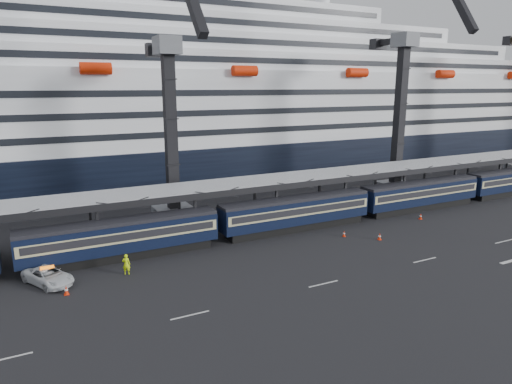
% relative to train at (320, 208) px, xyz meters
% --- Properties ---
extents(ground, '(260.00, 260.00, 0.00)m').
position_rel_train_xyz_m(ground, '(4.65, -10.00, -2.20)').
color(ground, black).
rests_on(ground, ground).
extents(lane_markings, '(111.00, 4.27, 0.02)m').
position_rel_train_xyz_m(lane_markings, '(12.80, -15.23, -2.19)').
color(lane_markings, beige).
rests_on(lane_markings, ground).
extents(train, '(133.05, 3.00, 4.05)m').
position_rel_train_xyz_m(train, '(0.00, 0.00, 0.00)').
color(train, black).
rests_on(train, ground).
extents(canopy, '(130.00, 6.25, 5.53)m').
position_rel_train_xyz_m(canopy, '(4.65, 4.00, 3.05)').
color(canopy, gray).
rests_on(canopy, ground).
extents(cruise_ship, '(214.09, 28.84, 34.00)m').
position_rel_train_xyz_m(cruise_ship, '(3.57, 35.99, 10.14)').
color(cruise_ship, black).
rests_on(cruise_ship, ground).
extents(crane_dark_near, '(4.50, 17.75, 35.08)m').
position_rel_train_xyz_m(crane_dark_near, '(-15.35, 8.59, 9.73)').
color(crane_dark_near, '#4F5157').
rests_on(crane_dark_near, ground).
extents(crane_dark_mid, '(4.50, 18.24, 39.64)m').
position_rel_train_xyz_m(crane_dark_mid, '(19.65, 7.59, 11.16)').
color(crane_dark_mid, '#4F5157').
rests_on(crane_dark_mid, ground).
extents(pickup_truck, '(4.49, 5.64, 1.43)m').
position_rel_train_xyz_m(pickup_truck, '(-30.29, -3.21, -1.49)').
color(pickup_truck, silver).
rests_on(pickup_truck, ground).
extents(worker, '(0.82, 0.70, 1.92)m').
position_rel_train_xyz_m(worker, '(-23.90, -4.20, -1.24)').
color(worker, '#D2FF0D').
rests_on(worker, ground).
extents(traffic_cone_b, '(0.40, 0.40, 0.80)m').
position_rel_train_xyz_m(traffic_cone_b, '(-29.13, -6.12, -1.81)').
color(traffic_cone_b, red).
rests_on(traffic_cone_b, ground).
extents(traffic_cone_c, '(0.34, 0.34, 0.68)m').
position_rel_train_xyz_m(traffic_cone_c, '(0.09, -4.67, -1.86)').
color(traffic_cone_c, red).
rests_on(traffic_cone_c, ground).
extents(traffic_cone_d, '(0.39, 0.39, 0.78)m').
position_rel_train_xyz_m(traffic_cone_d, '(2.89, -7.34, -1.81)').
color(traffic_cone_d, red).
rests_on(traffic_cone_d, ground).
extents(traffic_cone_e, '(0.39, 0.39, 0.78)m').
position_rel_train_xyz_m(traffic_cone_e, '(13.03, -3.62, -1.82)').
color(traffic_cone_e, red).
rests_on(traffic_cone_e, ground).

